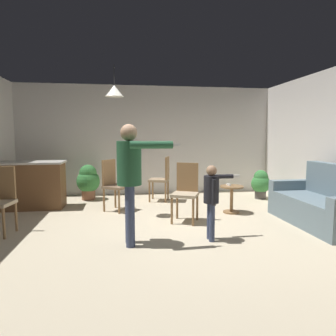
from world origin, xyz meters
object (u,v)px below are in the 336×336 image
dining_chair_spare (114,183)px  dining_chair_centre_back (186,190)px  kitchen_counter (33,185)px  potted_plant_corner (88,180)px  spare_remote_on_table (229,185)px  dining_chair_near_wall (162,177)px  side_table_by_couch (232,196)px  potted_plant_by_wall (261,183)px  person_adult (130,171)px  person_child (212,194)px  couch_floral (322,205)px

dining_chair_spare → dining_chair_centre_back: bearing=88.2°
kitchen_counter → potted_plant_corner: kitchen_counter is taller
dining_chair_centre_back → spare_remote_on_table: size_ratio=7.69×
dining_chair_near_wall → dining_chair_spare: 1.27m
side_table_by_couch → potted_plant_corner: size_ratio=0.64×
side_table_by_couch → spare_remote_on_table: size_ratio=4.00×
potted_plant_by_wall → spare_remote_on_table: (-1.19, -1.12, 0.17)m
person_adult → potted_plant_corner: size_ratio=2.00×
dining_chair_spare → potted_plant_corner: 1.28m
potted_plant_corner → kitchen_counter: bearing=-145.6°
dining_chair_centre_back → person_child: bearing=123.5°
kitchen_counter → person_adult: (1.91, -2.38, 0.52)m
couch_floral → potted_plant_by_wall: 2.13m
side_table_by_couch → dining_chair_spare: 2.30m
kitchen_counter → dining_chair_near_wall: (2.68, 0.29, 0.07)m
kitchen_counter → spare_remote_on_table: bearing=-13.5°
couch_floral → kitchen_counter: size_ratio=1.43×
dining_chair_near_wall → potted_plant_corner: size_ratio=1.24×
dining_chair_centre_back → side_table_by_couch: bearing=-132.2°
dining_chair_centre_back → spare_remote_on_table: bearing=-129.0°
dining_chair_centre_back → dining_chair_near_wall: bearing=-58.9°
potted_plant_corner → person_child: bearing=-56.8°
person_child → couch_floral: bearing=102.1°
spare_remote_on_table → dining_chair_centre_back: bearing=-153.6°
side_table_by_couch → person_adult: bearing=-143.7°
dining_chair_near_wall → dining_chair_centre_back: bearing=-156.3°
side_table_by_couch → potted_plant_corner: 3.28m
couch_floral → potted_plant_corner: size_ratio=2.23×
side_table_by_couch → kitchen_counter: bearing=166.0°
couch_floral → spare_remote_on_table: bearing=50.4°
couch_floral → dining_chair_near_wall: same height
kitchen_counter → couch_floral: bearing=-20.9°
person_adult → dining_chair_centre_back: (0.96, 1.01, -0.46)m
dining_chair_spare → potted_plant_by_wall: dining_chair_spare is taller
potted_plant_by_wall → kitchen_counter: bearing=-177.7°
person_adult → dining_chair_near_wall: bearing=161.7°
potted_plant_corner → potted_plant_by_wall: (3.97, -0.49, -0.08)m
couch_floral → person_child: size_ratio=1.70×
side_table_by_couch → couch_floral: bearing=-39.1°
person_child → person_adult: bearing=-90.0°
dining_chair_centre_back → dining_chair_spare: bearing=-13.0°
couch_floral → dining_chair_spare: bearing=65.8°
side_table_by_couch → dining_chair_centre_back: dining_chair_centre_back is taller
couch_floral → kitchen_counter: (-5.04, 1.93, 0.15)m
couch_floral → kitchen_counter: 5.40m
kitchen_counter → dining_chair_near_wall: size_ratio=1.26×
couch_floral → dining_chair_spare: size_ratio=1.81×
person_child → dining_chair_spare: size_ratio=1.06×
couch_floral → dining_chair_spare: 3.74m
person_child → potted_plant_by_wall: person_child is taller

